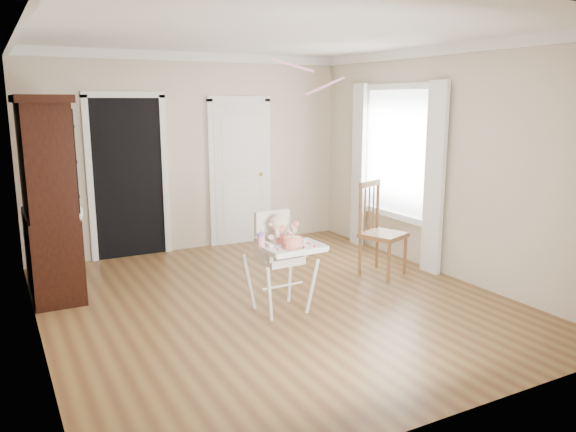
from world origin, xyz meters
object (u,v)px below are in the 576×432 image
high_chair (281,250)px  cake (293,242)px  dining_chair (381,232)px  sippy_cup (261,240)px  china_cabinet (48,197)px

high_chair → cake: size_ratio=4.44×
high_chair → cake: bearing=-88.5°
cake → dining_chair: 1.79m
sippy_cup → china_cabinet: china_cabinet is taller
dining_chair → cake: bearing=-177.2°
high_chair → dining_chair: size_ratio=0.91×
dining_chair → high_chair: bearing=175.6°
cake → dining_chair: (1.61, 0.74, -0.24)m
sippy_cup → china_cabinet: size_ratio=0.09×
cake → china_cabinet: bearing=135.7°
high_chair → dining_chair: dining_chair is taller
china_cabinet → sippy_cup: bearing=-46.7°
cake → sippy_cup: (-0.27, 0.12, 0.03)m
cake → sippy_cup: bearing=155.8°
high_chair → dining_chair: (1.62, 0.51, -0.11)m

